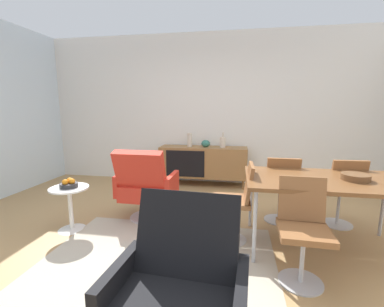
# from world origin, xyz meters

# --- Properties ---
(ground_plane) EXTENTS (8.32, 8.32, 0.00)m
(ground_plane) POSITION_xyz_m (0.00, 0.00, 0.00)
(ground_plane) COLOR tan
(wall_back) EXTENTS (6.80, 0.12, 2.80)m
(wall_back) POSITION_xyz_m (0.00, 2.60, 1.40)
(wall_back) COLOR white
(wall_back) RESTS_ON ground_plane
(sideboard) EXTENTS (1.60, 0.45, 0.72)m
(sideboard) POSITION_xyz_m (-0.08, 2.30, 0.44)
(sideboard) COLOR olive
(sideboard) RESTS_ON ground_plane
(vase_cobalt) EXTENTS (0.16, 0.16, 0.13)m
(vase_cobalt) POSITION_xyz_m (-0.03, 2.30, 0.78)
(vase_cobalt) COLOR #337266
(vase_cobalt) RESTS_ON sideboard
(vase_sculptural_dark) EXTENTS (0.09, 0.09, 0.25)m
(vase_sculptural_dark) POSITION_xyz_m (-0.33, 2.30, 0.84)
(vase_sculptural_dark) COLOR beige
(vase_sculptural_dark) RESTS_ON sideboard
(vase_ceramic_small) EXTENTS (0.10, 0.10, 0.28)m
(vase_ceramic_small) POSITION_xyz_m (0.28, 2.30, 0.82)
(vase_ceramic_small) COLOR beige
(vase_ceramic_small) RESTS_ON sideboard
(dining_table) EXTENTS (1.60, 0.90, 0.74)m
(dining_table) POSITION_xyz_m (1.44, 0.25, 0.70)
(dining_table) COLOR brown
(dining_table) RESTS_ON ground_plane
(wooden_bowl_on_table) EXTENTS (0.26, 0.26, 0.06)m
(wooden_bowl_on_table) POSITION_xyz_m (1.68, 0.24, 0.77)
(wooden_bowl_on_table) COLOR brown
(wooden_bowl_on_table) RESTS_ON dining_table
(dining_chair_back_right) EXTENTS (0.42, 0.44, 0.86)m
(dining_chair_back_right) POSITION_xyz_m (1.80, 0.81, 0.47)
(dining_chair_back_right) COLOR brown
(dining_chair_back_right) RESTS_ON ground_plane
(dining_chair_front_left) EXTENTS (0.41, 0.44, 0.86)m
(dining_chair_front_left) POSITION_xyz_m (1.10, -0.30, 0.47)
(dining_chair_front_left) COLOR brown
(dining_chair_front_left) RESTS_ON ground_plane
(dining_chair_near_window) EXTENTS (0.43, 0.41, 0.86)m
(dining_chair_near_window) POSITION_xyz_m (0.56, 0.26, 0.47)
(dining_chair_near_window) COLOR brown
(dining_chair_near_window) RESTS_ON ground_plane
(dining_chair_back_left) EXTENTS (0.41, 0.43, 0.86)m
(dining_chair_back_left) POSITION_xyz_m (1.09, 0.81, 0.47)
(dining_chair_back_left) COLOR brown
(dining_chair_back_left) RESTS_ON ground_plane
(lounge_chair_red) EXTENTS (0.73, 0.66, 0.95)m
(lounge_chair_red) POSITION_xyz_m (-0.59, 0.61, 0.47)
(lounge_chair_red) COLOR red
(lounge_chair_red) RESTS_ON ground_plane
(armchair_black_shell) EXTENTS (0.75, 0.69, 0.95)m
(armchair_black_shell) POSITION_xyz_m (0.26, -1.19, 0.47)
(armchair_black_shell) COLOR black
(armchair_black_shell) RESTS_ON ground_plane
(side_table_round) EXTENTS (0.44, 0.44, 0.52)m
(side_table_round) POSITION_xyz_m (-1.37, 0.19, 0.32)
(side_table_round) COLOR white
(side_table_round) RESTS_ON ground_plane
(fruit_bowl) EXTENTS (0.20, 0.20, 0.11)m
(fruit_bowl) POSITION_xyz_m (-1.37, 0.19, 0.56)
(fruit_bowl) COLOR #262628
(fruit_bowl) RESTS_ON side_table_round
(area_rug) EXTENTS (2.20, 1.70, 0.01)m
(area_rug) POSITION_xyz_m (-0.17, -0.29, 0.00)
(area_rug) COLOR #B7AD99
(area_rug) RESTS_ON ground_plane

